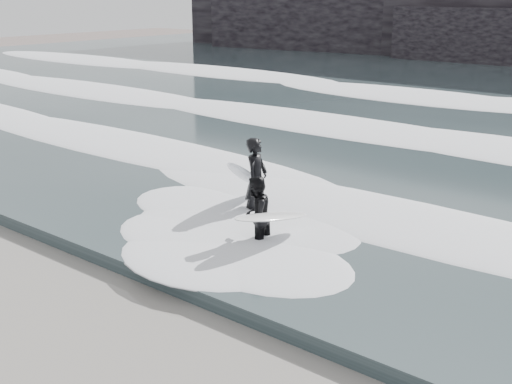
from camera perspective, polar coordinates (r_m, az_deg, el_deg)
foam_near at (r=16.93m, az=2.16°, el=1.17°), size 60.00×3.20×0.20m
foam_mid at (r=22.75m, az=12.85°, el=5.05°), size 60.00×4.00×0.24m
foam_far at (r=30.96m, az=20.41°, el=7.69°), size 60.00×4.80×0.30m
surfer_left at (r=14.78m, az=-0.11°, el=1.13°), size 1.22×1.76×1.98m
surfer_right at (r=12.95m, az=0.16°, el=-2.08°), size 1.14×2.08×1.62m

